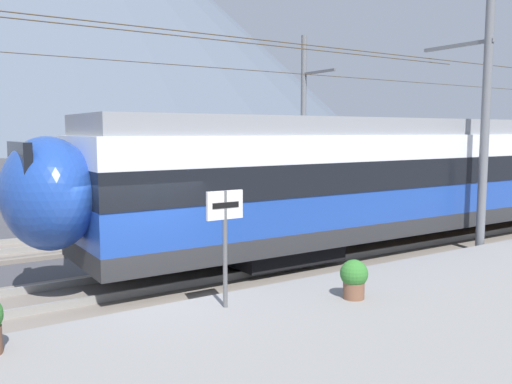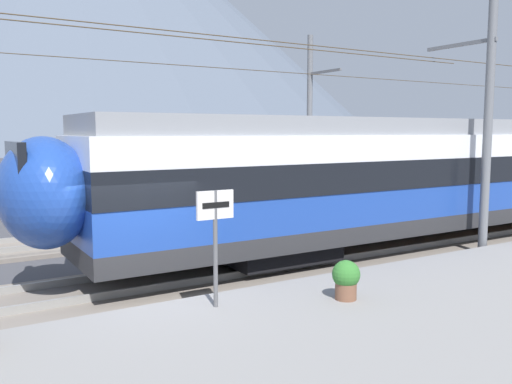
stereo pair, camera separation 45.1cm
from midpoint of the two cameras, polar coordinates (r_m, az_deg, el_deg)
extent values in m
plane|color=#424247|center=(11.13, -13.00, -12.04)|extent=(400.00, 400.00, 0.00)
cube|color=slate|center=(12.27, -15.10, -10.07)|extent=(120.00, 3.00, 0.12)
cube|color=gray|center=(11.57, -14.00, -10.31)|extent=(120.00, 0.07, 0.16)
cube|color=gray|center=(12.89, -16.12, -8.65)|extent=(120.00, 0.07, 0.16)
cube|color=slate|center=(17.55, -20.83, -5.30)|extent=(120.00, 3.00, 0.12)
cube|color=gray|center=(16.84, -20.32, -5.28)|extent=(120.00, 0.07, 0.16)
cube|color=gray|center=(18.22, -21.33, -4.45)|extent=(120.00, 0.07, 0.16)
cube|color=#2D2D30|center=(19.34, 20.87, -1.65)|extent=(25.66, 2.90, 0.45)
cube|color=#1E429E|center=(19.26, 20.94, 0.27)|extent=(25.66, 2.90, 0.85)
cube|color=black|center=(19.20, 21.04, 2.64)|extent=(25.66, 2.94, 0.75)
cube|color=white|center=(19.17, 21.12, 4.73)|extent=(25.66, 2.90, 0.65)
cube|color=gray|center=(19.17, 21.19, 6.37)|extent=(25.36, 2.70, 0.45)
cube|color=black|center=(13.87, 0.93, -6.09)|extent=(2.80, 2.32, 0.42)
ellipsoid|color=#1E429E|center=(11.49, -22.08, -0.14)|extent=(1.80, 2.67, 2.25)
cube|color=black|center=(11.37, -24.64, 1.83)|extent=(0.16, 1.74, 1.19)
cube|color=#2D2D30|center=(31.28, 24.11, 1.13)|extent=(26.69, 2.81, 0.45)
cube|color=orange|center=(31.24, 24.17, 2.32)|extent=(26.69, 2.81, 0.85)
cube|color=black|center=(31.20, 24.23, 3.78)|extent=(26.69, 2.85, 0.75)
cube|color=silver|center=(31.18, 24.29, 5.07)|extent=(26.69, 2.81, 0.65)
cube|color=gray|center=(31.18, 24.34, 6.08)|extent=(26.39, 2.61, 0.45)
cube|color=black|center=(24.80, 13.63, -0.74)|extent=(2.80, 2.25, 0.42)
ellipsoid|color=orange|center=(20.91, 3.12, 3.05)|extent=(1.80, 2.58, 2.25)
cube|color=black|center=(20.60, 2.00, 4.19)|extent=(0.16, 1.68, 1.19)
cylinder|color=slate|center=(16.18, 22.28, 7.06)|extent=(0.24, 0.24, 7.62)
cube|color=slate|center=(16.94, 19.73, 14.32)|extent=(0.10, 2.30, 0.10)
cylinder|color=#473823|center=(17.53, 17.03, 13.31)|extent=(38.38, 0.02, 0.02)
cylinder|color=slate|center=(23.58, 4.47, 7.06)|extent=(0.24, 0.24, 7.55)
cube|color=slate|center=(22.98, 5.96, 12.47)|extent=(0.10, 2.16, 0.10)
cylinder|color=#473823|center=(22.25, 7.49, 12.00)|extent=(38.38, 0.02, 0.02)
cylinder|color=#59595B|center=(9.58, -4.64, -6.07)|extent=(0.08, 0.08, 2.08)
cube|color=silver|center=(9.44, -4.68, -1.38)|extent=(0.70, 0.06, 0.50)
cube|color=black|center=(9.41, -4.58, -1.40)|extent=(0.52, 0.01, 0.10)
cylinder|color=brown|center=(10.38, 9.01, -10.17)|extent=(0.40, 0.40, 0.32)
sphere|color=#33752D|center=(10.29, 9.05, -8.49)|extent=(0.52, 0.52, 0.52)
sphere|color=red|center=(10.26, 9.06, -7.85)|extent=(0.29, 0.29, 0.29)
cone|color=#515B6B|center=(167.20, -20.49, 18.34)|extent=(171.52, 171.52, 78.48)
camera|label=1|loc=(0.23, -90.86, -0.10)|focal=37.96mm
camera|label=2|loc=(0.23, 89.14, 0.10)|focal=37.96mm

